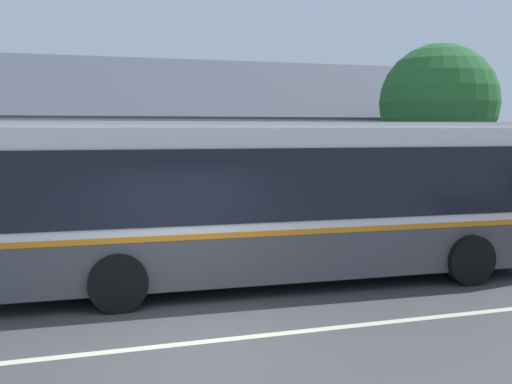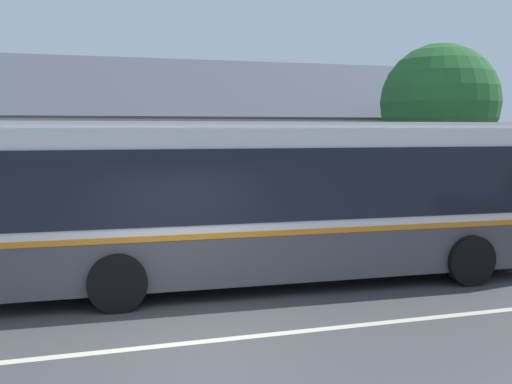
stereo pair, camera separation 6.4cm
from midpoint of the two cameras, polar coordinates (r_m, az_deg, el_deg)
ground_plane at (r=8.55m, az=-5.82°, el=-14.76°), size 300.00×300.00×0.00m
sidewalk_far at (r=14.25m, az=-10.18°, el=-5.91°), size 60.00×3.00×0.15m
lane_divider_stripe at (r=8.55m, az=-5.82°, el=-14.73°), size 60.00×0.16×0.01m
community_building at (r=22.05m, az=-14.23°, el=2.90°), size 25.08×10.98×6.74m
transit_bus at (r=11.43m, az=2.45°, el=-0.46°), size 11.72×3.04×3.20m
bench_by_building at (r=13.49m, az=-24.07°, el=-4.94°), size 1.59×0.51×0.94m
street_tree_primary at (r=17.83m, az=17.98°, el=8.40°), size 3.45×3.45×5.56m
bus_stop_sign at (r=16.47m, az=22.23°, el=0.88°), size 0.36×0.07×2.40m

